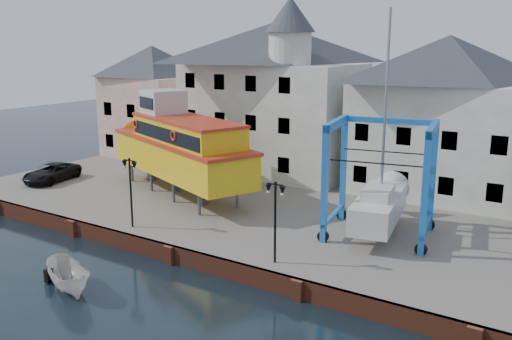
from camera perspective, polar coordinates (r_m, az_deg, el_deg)
The scene contains 12 objects.
ground at distance 31.88m, azimuth -8.61°, elevation -9.19°, with size 140.00×140.00×0.00m, color #15242C.
hardstanding at distance 40.02m, azimuth 1.99°, elevation -3.62°, with size 44.00×22.00×1.00m, color slate.
quay_wall at distance 31.77m, azimuth -8.52°, elevation -8.30°, with size 44.00×0.47×1.00m.
building_pink at distance 55.29m, azimuth -10.19°, elevation 6.81°, with size 8.00×7.00×10.30m.
building_white_main at distance 47.41m, azimuth 1.74°, elevation 7.44°, with size 14.00×8.30×14.00m.
building_white_right at distance 42.48m, azimuth 18.33°, elevation 5.12°, with size 12.00×8.00×11.20m.
lamp_post_left at distance 34.11m, azimuth -12.49°, elevation -0.50°, with size 1.12×0.32×4.20m.
lamp_post_right at distance 27.96m, azimuth 1.94°, elevation -3.18°, with size 1.12×0.32×4.20m.
tour_boat at distance 41.62m, azimuth -8.16°, elevation 2.48°, with size 17.01×9.85×7.28m.
travel_lift at distance 33.51m, azimuth 12.46°, elevation -2.63°, with size 6.67×8.59×12.58m.
van at distance 47.47m, azimuth -19.76°, elevation -0.24°, with size 2.29×4.98×1.38m, color black.
motorboat_a at distance 29.76m, azimuth -18.09°, elevation -11.39°, with size 1.56×4.14×1.60m, color silver.
Camera 1 is at (20.08, -21.65, 12.01)m, focal length 40.00 mm.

